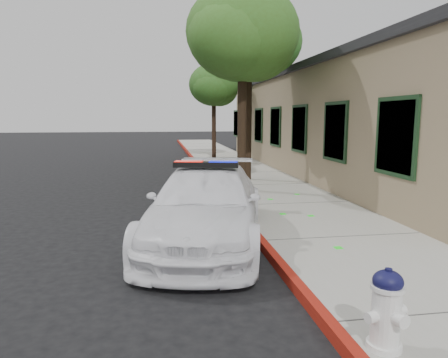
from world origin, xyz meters
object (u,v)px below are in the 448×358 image
clapboard_building (364,123)px  street_tree_far (215,87)px  street_tree_near (243,37)px  street_tree_mid (249,35)px  police_car (206,205)px  fire_hydrant (387,309)px

clapboard_building → street_tree_far: bearing=131.3°
street_tree_near → street_tree_mid: (0.65, 2.19, 0.49)m
police_car → street_tree_near: (1.61, 4.54, 3.91)m
police_car → fire_hydrant: bearing=-59.7°
clapboard_building → street_tree_far: street_tree_far is taller
clapboard_building → street_tree_far: size_ratio=4.13×
fire_hydrant → street_tree_near: (0.36, 8.63, 4.08)m
police_car → fire_hydrant: (1.25, -4.08, -0.17)m
street_tree_far → street_tree_near: bearing=-93.1°
clapboard_building → police_car: size_ratio=3.97×
street_tree_mid → fire_hydrant: bearing=-95.4°
street_tree_mid → street_tree_far: 8.02m
clapboard_building → street_tree_far: 8.44m
clapboard_building → street_tree_mid: street_tree_mid is taller
fire_hydrant → street_tree_far: (0.91, 18.75, 3.40)m
police_car → street_tree_mid: (2.27, 6.74, 4.41)m
fire_hydrant → police_car: bearing=92.1°
clapboard_building → police_car: 11.47m
clapboard_building → street_tree_mid: bearing=-161.9°
fire_hydrant → street_tree_mid: size_ratio=0.12×
police_car → street_tree_near: 6.21m
fire_hydrant → street_tree_near: street_tree_near is taller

